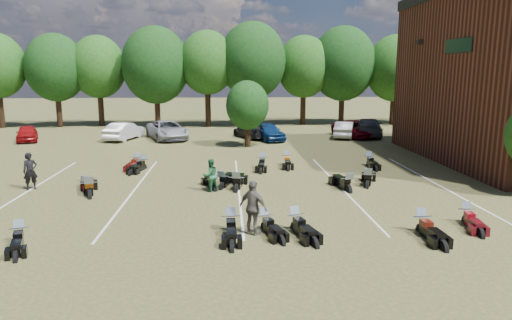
{
  "coord_description": "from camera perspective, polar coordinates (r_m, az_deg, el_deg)",
  "views": [
    {
      "loc": [
        -3.51,
        -18.5,
        5.62
      ],
      "look_at": [
        -2.09,
        4.0,
        1.2
      ],
      "focal_mm": 32.0,
      "sensor_mm": 36.0,
      "label": 1
    }
  ],
  "objects": [
    {
      "name": "car_4",
      "position": [
        37.5,
        1.46,
        3.6
      ],
      "size": [
        3.04,
        4.63,
        1.47
      ],
      "primitive_type": "imported",
      "rotation": [
        0.0,
        0.0,
        0.33
      ],
      "color": "navy",
      "rests_on": "ground"
    },
    {
      "name": "motorcycle_16",
      "position": [
        27.27,
        -13.85,
        -1.13
      ],
      "size": [
        1.23,
        2.24,
        1.19
      ],
      "primitive_type": null,
      "rotation": [
        0.0,
        0.0,
        -0.28
      ],
      "color": "black",
      "rests_on": "ground"
    },
    {
      "name": "motorcycle_17",
      "position": [
        27.74,
        3.85,
        -0.62
      ],
      "size": [
        0.86,
        2.22,
        1.21
      ],
      "primitive_type": null,
      "rotation": [
        0.0,
        0.0,
        -0.08
      ],
      "color": "black",
      "rests_on": "ground"
    },
    {
      "name": "motorcycle_5",
      "position": [
        17.32,
        19.93,
        -8.53
      ],
      "size": [
        0.75,
        2.21,
        1.22
      ],
      "primitive_type": null,
      "rotation": [
        0.0,
        0.0,
        0.03
      ],
      "color": "black",
      "rests_on": "ground"
    },
    {
      "name": "car_2",
      "position": [
        38.77,
        -11.03,
        3.7
      ],
      "size": [
        4.46,
        6.11,
        1.54
      ],
      "primitive_type": "imported",
      "rotation": [
        0.0,
        0.0,
        0.38
      ],
      "color": "#9A9DA2",
      "rests_on": "ground"
    },
    {
      "name": "motorcycle_11",
      "position": [
        21.74,
        -2.45,
        -3.9
      ],
      "size": [
        1.16,
        2.53,
        1.36
      ],
      "primitive_type": null,
      "rotation": [
        0.0,
        0.0,
        2.98
      ],
      "color": "black",
      "rests_on": "ground"
    },
    {
      "name": "car_3",
      "position": [
        38.77,
        -0.53,
        3.72
      ],
      "size": [
        3.52,
        4.79,
        1.29
      ],
      "primitive_type": "imported",
      "rotation": [
        0.0,
        0.0,
        3.58
      ],
      "color": "black",
      "rests_on": "ground"
    },
    {
      "name": "car_6",
      "position": [
        40.24,
        12.26,
        3.82
      ],
      "size": [
        3.47,
        5.47,
        1.41
      ],
      "primitive_type": "imported",
      "rotation": [
        0.0,
        0.0,
        0.24
      ],
      "color": "#5C050E",
      "rests_on": "ground"
    },
    {
      "name": "car_0",
      "position": [
        41.31,
        -26.71,
        2.99
      ],
      "size": [
        2.75,
        4.09,
        1.29
      ],
      "primitive_type": "imported",
      "rotation": [
        0.0,
        0.0,
        0.35
      ],
      "color": "maroon",
      "rests_on": "ground"
    },
    {
      "name": "person_black",
      "position": [
        24.35,
        -26.38,
        -1.26
      ],
      "size": [
        0.78,
        0.71,
        1.79
      ],
      "primitive_type": "imported",
      "rotation": [
        0.0,
        0.0,
        0.56
      ],
      "color": "black",
      "rests_on": "ground"
    },
    {
      "name": "motorcycle_3",
      "position": [
        16.57,
        4.92,
        -8.77
      ],
      "size": [
        1.22,
        2.28,
        1.21
      ],
      "primitive_type": null,
      "rotation": [
        0.0,
        0.0,
        0.26
      ],
      "color": "black",
      "rests_on": "ground"
    },
    {
      "name": "car_7",
      "position": [
        40.88,
        13.85,
        3.98
      ],
      "size": [
        3.44,
        5.8,
        1.58
      ],
      "primitive_type": "imported",
      "rotation": [
        0.0,
        0.0,
        2.9
      ],
      "color": "#39393E",
      "rests_on": "ground"
    },
    {
      "name": "motorcycle_1",
      "position": [
        17.19,
        -27.38,
        -9.28
      ],
      "size": [
        1.24,
        2.09,
        1.11
      ],
      "primitive_type": null,
      "rotation": [
        0.0,
        0.0,
        0.33
      ],
      "color": "black",
      "rests_on": "ground"
    },
    {
      "name": "motorcycle_6",
      "position": [
        18.99,
        24.72,
        -7.17
      ],
      "size": [
        0.95,
        2.08,
        1.12
      ],
      "primitive_type": null,
      "rotation": [
        0.0,
        0.0,
        -0.16
      ],
      "color": "#4D0B12",
      "rests_on": "ground"
    },
    {
      "name": "person_grey",
      "position": [
        15.84,
        -0.34,
        -5.97
      ],
      "size": [
        1.18,
        1.09,
        1.95
      ],
      "primitive_type": "imported",
      "rotation": [
        0.0,
        0.0,
        2.45
      ],
      "color": "#5B554E",
      "rests_on": "ground"
    },
    {
      "name": "ground",
      "position": [
        19.65,
        6.85,
        -5.61
      ],
      "size": [
        160.0,
        160.0,
        0.0
      ],
      "primitive_type": "plane",
      "color": "brown",
      "rests_on": "ground"
    },
    {
      "name": "motorcycle_8",
      "position": [
        21.95,
        -20.05,
        -4.43
      ],
      "size": [
        1.5,
        2.65,
        1.41
      ],
      "primitive_type": null,
      "rotation": [
        0.0,
        0.0,
        3.43
      ],
      "color": "black",
      "rests_on": "ground"
    },
    {
      "name": "car_1",
      "position": [
        39.27,
        -16.17,
        3.49
      ],
      "size": [
        2.67,
        4.66,
        1.45
      ],
      "primitive_type": "imported",
      "rotation": [
        0.0,
        0.0,
        2.87
      ],
      "color": "silver",
      "rests_on": "ground"
    },
    {
      "name": "motorcycle_2",
      "position": [
        16.35,
        -3.16,
        -9.02
      ],
      "size": [
        0.74,
        2.23,
        1.24
      ],
      "primitive_type": null,
      "rotation": [
        0.0,
        0.0,
        0.01
      ],
      "color": "black",
      "rests_on": "ground"
    },
    {
      "name": "motorcycle_18",
      "position": [
        26.97,
        0.8,
        -0.94
      ],
      "size": [
        0.98,
        2.27,
        1.22
      ],
      "primitive_type": null,
      "rotation": [
        0.0,
        0.0,
        -0.13
      ],
      "color": "black",
      "rests_on": "ground"
    },
    {
      "name": "motorcycle_14",
      "position": [
        28.05,
        -14.67,
        -0.83
      ],
      "size": [
        0.89,
        2.14,
        1.16
      ],
      "primitive_type": null,
      "rotation": [
        0.0,
        0.0,
        -0.11
      ],
      "color": "#4F0B0B",
      "rests_on": "ground"
    },
    {
      "name": "car_5",
      "position": [
        39.71,
        11.03,
        3.76
      ],
      "size": [
        2.81,
        4.49,
        1.4
      ],
      "primitive_type": "imported",
      "rotation": [
        0.0,
        0.0,
        2.8
      ],
      "color": "#A4A49F",
      "rests_on": "ground"
    },
    {
      "name": "motorcycle_9",
      "position": [
        22.21,
        -4.27,
        -3.6
      ],
      "size": [
        1.32,
        2.39,
        1.27
      ],
      "primitive_type": null,
      "rotation": [
        0.0,
        0.0,
        2.87
      ],
      "color": "black",
      "rests_on": "ground"
    },
    {
      "name": "motorcycle_19",
      "position": [
        28.33,
        13.89,
        -0.68
      ],
      "size": [
        0.77,
        2.16,
        1.19
      ],
      "primitive_type": null,
      "rotation": [
        0.0,
        0.0,
        -0.04
      ],
      "color": "black",
      "rests_on": "ground"
    },
    {
      "name": "person_green",
      "position": [
        21.58,
        -5.71,
        -1.91
      ],
      "size": [
        0.96,
        0.89,
        1.57
      ],
      "primitive_type": "imported",
      "rotation": [
        0.0,
        0.0,
        3.65
      ],
      "color": "#25623A",
      "rests_on": "ground"
    },
    {
      "name": "young_tree_midfield",
      "position": [
        34.13,
        -1.08,
        6.84
      ],
      "size": [
        3.2,
        3.2,
        4.7
      ],
      "color": "black",
      "rests_on": "ground"
    },
    {
      "name": "motorcycle_13",
      "position": [
        23.06,
        13.74,
        -3.34
      ],
      "size": [
        1.53,
        2.54,
        1.35
      ],
      "primitive_type": null,
      "rotation": [
        0.0,
        0.0,
        2.8
      ],
      "color": "black",
      "rests_on": "ground"
    },
    {
      "name": "motorcycle_10",
      "position": [
        21.94,
        -5.29,
        -3.8
      ],
      "size": [
        1.17,
        2.12,
        1.12
      ],
      "primitive_type": null,
      "rotation": [
        0.0,
        0.0,
        3.42
      ],
      "color": "black",
      "rests_on": "ground"
    },
    {
      "name": "parking_lines",
      "position": [
        22.23,
        -2.19,
        -3.55
      ],
      "size": [
        20.1,
        14.0,
        0.01
      ],
      "color": "silver",
      "rests_on": "ground"
    },
    {
      "name": "motorcycle_7",
      "position": [
        22.85,
        -20.49,
        -3.86
      ],
      "size": [
        1.15,
        2.25,
        1.2
      ],
      "primitive_type": null,
      "rotation": [
        0.0,
        0.0,
        3.37
      ],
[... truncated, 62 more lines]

